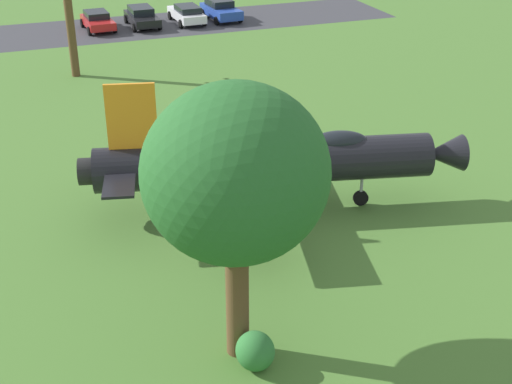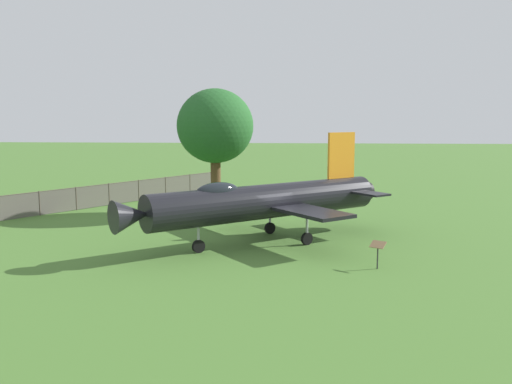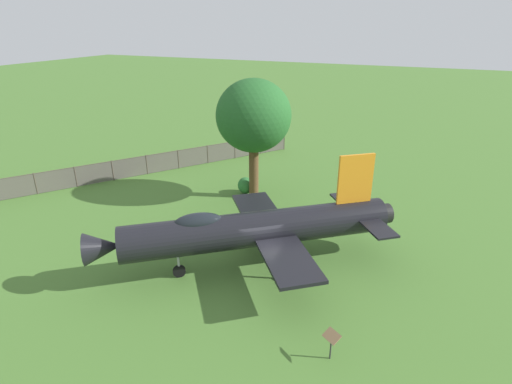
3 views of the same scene
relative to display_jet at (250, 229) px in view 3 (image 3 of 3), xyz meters
The scene contains 6 objects.
ground_plane 2.11m from the display_jet, 141.91° to the right, with size 200.00×200.00×0.00m, color #47722D.
display_jet is the anchor object (origin of this frame).
shade_tree 9.28m from the display_jet, 67.01° to the right, with size 4.79×4.85×7.91m.
perimeter_fence 15.50m from the display_jet, 34.04° to the right, with size 15.06×21.25×1.56m.
shrub_near_fence 9.41m from the display_jet, 63.39° to the right, with size 1.10×1.03×1.14m.
info_plaque 6.71m from the display_jet, 139.89° to the left, with size 0.72×0.66×1.14m.
Camera 3 is at (-6.86, 15.84, 11.20)m, focal length 28.83 mm.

